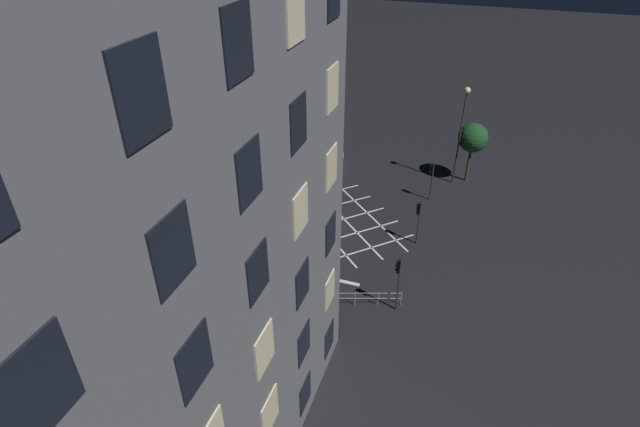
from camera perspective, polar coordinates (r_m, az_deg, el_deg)
name	(u,v)px	position (r m, az deg, el deg)	size (l,w,h in m)	color
ground_plane	(320,225)	(40.03, 0.00, -1.37)	(200.00, 200.00, 0.00)	black
road_markings	(256,216)	(41.59, -7.37, -0.23)	(14.78, 19.10, 0.01)	silver
traffic_light_se_cross	(191,223)	(36.10, -14.51, -1.04)	(0.36, 0.39, 4.21)	#2D2D30
traffic_light_median_north	(418,215)	(37.36, 11.18, -0.13)	(0.36, 0.39, 3.57)	#2D2D30
traffic_light_se_main	(199,220)	(37.52, -13.71, -0.71)	(2.13, 0.36, 3.23)	#2D2D30
traffic_light_ne_cross	(398,274)	(31.04, 8.92, -6.89)	(0.36, 0.39, 3.99)	#2D2D30
traffic_light_nw_cross	(432,174)	(43.24, 12.63, 4.45)	(0.36, 0.39, 3.53)	#2D2D30
traffic_light_sw_cross	(281,144)	(46.98, -4.50, 7.92)	(0.36, 0.39, 3.92)	#2D2D30
street_lamp_east	(463,115)	(44.94, 16.06, 10.78)	(0.56, 0.56, 8.99)	#2D2D30
street_lamp_west	(157,222)	(32.38, -18.18, -0.94)	(0.46, 0.46, 8.01)	#2D2D30
street_lamp_far	(111,245)	(26.94, -22.74, -3.37)	(0.61, 0.61, 10.41)	#2D2D30
street_tree_near	(473,138)	(46.53, 17.08, 8.26)	(2.61, 2.61, 5.60)	#473323
waiting_car	(329,163)	(48.30, 0.98, 5.84)	(4.35, 1.77, 1.25)	#B7BABC
pedestrian_railing	(320,297)	(32.37, 0.00, -9.54)	(3.45, 9.92, 1.05)	#B7B7BC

